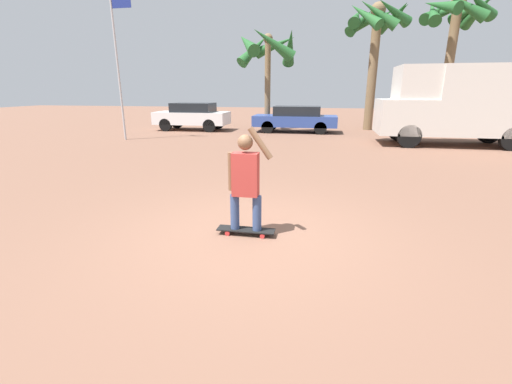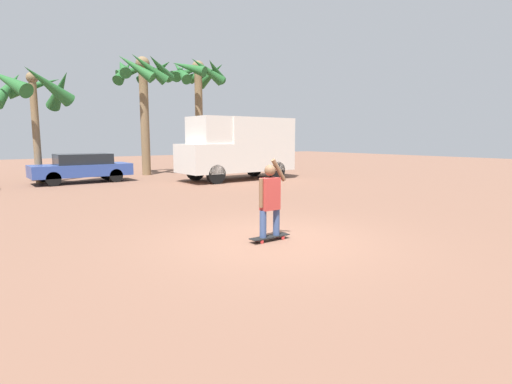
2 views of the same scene
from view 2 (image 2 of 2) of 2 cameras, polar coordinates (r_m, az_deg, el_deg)
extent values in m
plane|color=brown|center=(8.47, 2.42, -6.84)|extent=(80.00, 80.00, 0.00)
cube|color=black|center=(8.38, 1.97, -6.39)|extent=(0.92, 0.23, 0.02)
cylinder|color=red|center=(8.16, 0.84, -7.13)|extent=(0.08, 0.03, 0.08)
cylinder|color=red|center=(8.30, 0.04, -6.86)|extent=(0.08, 0.03, 0.08)
cylinder|color=red|center=(8.50, 3.86, -6.53)|extent=(0.08, 0.03, 0.08)
cylinder|color=red|center=(8.64, 3.03, -6.29)|extent=(0.08, 0.03, 0.08)
cylinder|color=#384C7A|center=(8.21, 1.01, -4.62)|extent=(0.14, 0.14, 0.56)
cylinder|color=#384C7A|center=(8.43, 2.92, -4.30)|extent=(0.14, 0.14, 0.56)
cube|color=#B23833|center=(8.21, 2.00, -0.27)|extent=(0.40, 0.22, 0.66)
sphere|color=brown|center=(8.16, 2.02, 3.12)|extent=(0.23, 0.23, 0.23)
cylinder|color=brown|center=(8.07, 0.74, -0.15)|extent=(0.09, 0.09, 0.59)
cylinder|color=brown|center=(8.30, 3.24, 3.14)|extent=(0.38, 0.09, 0.49)
cylinder|color=black|center=(18.63, -5.74, 2.54)|extent=(0.91, 0.28, 0.91)
cylinder|color=black|center=(20.34, -8.65, 2.93)|extent=(0.91, 0.28, 0.91)
cylinder|color=black|center=(20.76, 2.98, 3.10)|extent=(0.91, 0.28, 0.91)
cylinder|color=black|center=(22.32, -0.29, 3.43)|extent=(0.91, 0.28, 0.91)
cube|color=silver|center=(19.39, -7.52, 4.77)|extent=(2.08, 2.26, 1.39)
cube|color=black|center=(19.18, -8.62, 5.55)|extent=(0.04, 1.92, 0.69)
cube|color=silver|center=(20.98, -0.43, 6.84)|extent=(3.86, 2.26, 2.69)
cube|color=silver|center=(19.52, -6.79, 8.75)|extent=(1.45, 2.08, 1.30)
cylinder|color=black|center=(19.83, -26.98, 1.67)|extent=(0.64, 0.22, 0.64)
cylinder|color=black|center=(21.32, -27.70, 1.99)|extent=(0.64, 0.22, 0.64)
cylinder|color=black|center=(20.48, -19.40, 2.24)|extent=(0.64, 0.22, 0.64)
cylinder|color=black|center=(21.92, -20.60, 2.52)|extent=(0.64, 0.22, 0.64)
cube|color=#2D4793|center=(20.82, -23.67, 2.89)|extent=(4.43, 1.73, 0.56)
cube|color=black|center=(20.81, -23.45, 4.36)|extent=(2.44, 1.52, 0.49)
cylinder|color=brown|center=(27.02, -8.14, 10.25)|extent=(0.50, 0.50, 6.69)
sphere|color=brown|center=(27.38, -8.28, 17.26)|extent=(0.80, 0.80, 0.80)
cone|color=#235B28|center=(28.14, -6.41, 16.32)|extent=(1.24, 2.51, 1.74)
cone|color=#235B28|center=(28.43, -7.25, 16.48)|extent=(2.03, 2.38, 1.36)
cone|color=#235B28|center=(28.25, -9.91, 16.48)|extent=(2.57, 1.16, 1.37)
cone|color=#235B28|center=(27.56, -10.82, 16.53)|extent=(2.05, 2.34, 1.59)
cone|color=#235B28|center=(26.87, -10.70, 16.58)|extent=(0.88, 2.44, 1.83)
cone|color=#235B28|center=(26.33, -9.64, 17.16)|extent=(1.85, 2.47, 1.34)
cone|color=#235B28|center=(26.27, -7.04, 16.90)|extent=(2.43, 0.76, 1.78)
cone|color=#235B28|center=(26.91, -5.81, 16.88)|extent=(2.34, 2.07, 1.54)
cylinder|color=brown|center=(23.91, -15.61, 9.84)|extent=(0.49, 0.49, 6.24)
sphere|color=brown|center=(24.24, -15.89, 17.23)|extent=(0.78, 0.78, 0.78)
cone|color=#235B28|center=(24.78, -13.61, 16.67)|extent=(0.96, 2.32, 1.19)
cone|color=#235B28|center=(25.09, -14.40, 16.28)|extent=(1.75, 2.18, 1.50)
cone|color=#235B28|center=(25.19, -16.88, 16.30)|extent=(2.27, 0.68, 1.33)
cone|color=#235B28|center=(24.61, -18.28, 16.08)|extent=(1.90, 1.94, 1.77)
cone|color=#235B28|center=(24.02, -18.52, 16.56)|extent=(1.01, 2.30, 1.46)
cone|color=#235B28|center=(23.19, -16.86, 16.75)|extent=(2.00, 1.89, 1.70)
cone|color=#235B28|center=(23.16, -15.06, 16.79)|extent=(2.18, 0.78, 1.73)
cone|color=#235B28|center=(23.64, -13.56, 16.92)|extent=(2.17, 1.81, 1.42)
cylinder|color=brown|center=(21.40, -28.92, 7.60)|extent=(0.32, 0.32, 4.86)
sphere|color=brown|center=(21.57, -29.35, 14.05)|extent=(0.51, 0.51, 0.51)
cone|color=#235B28|center=(21.92, -26.25, 12.97)|extent=(1.07, 2.37, 1.99)
cone|color=#235B28|center=(22.72, -29.14, 13.12)|extent=(2.55, 1.12, 1.38)
cone|color=#235B28|center=(22.16, -31.94, 12.49)|extent=(1.96, 2.16, 2.04)
cone|color=#235B28|center=(20.81, -31.92, 13.35)|extent=(1.83, 2.44, 1.57)
cone|color=#235B28|center=(20.51, -27.59, 13.47)|extent=(2.45, 1.50, 1.83)
camera|label=1|loc=(6.37, 40.67, 6.70)|focal=24.00mm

